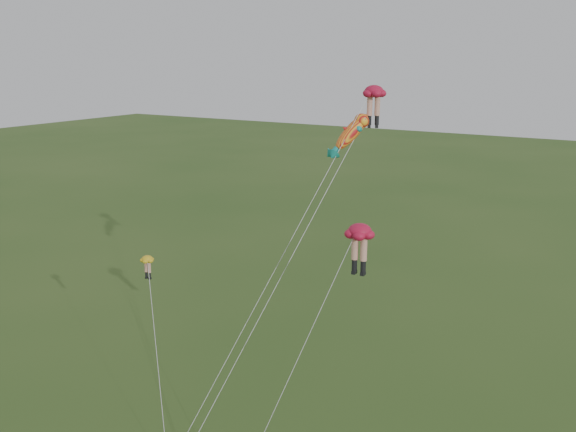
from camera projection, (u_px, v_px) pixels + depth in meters
The scene contains 4 objects.
legs_kite_red_high at pixel (370, 101), 35.75m from camera, with size 7.17×11.50×19.09m.
legs_kite_red_mid at pixel (357, 239), 28.83m from camera, with size 5.06×5.23×13.39m.
legs_kite_yellow at pixel (148, 273), 37.38m from camera, with size 6.09×5.68×9.28m.
fish_kite at pixel (351, 134), 35.85m from camera, with size 5.66×11.46×17.78m.
Camera 1 is at (18.96, -23.53, 20.70)m, focal length 40.00 mm.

